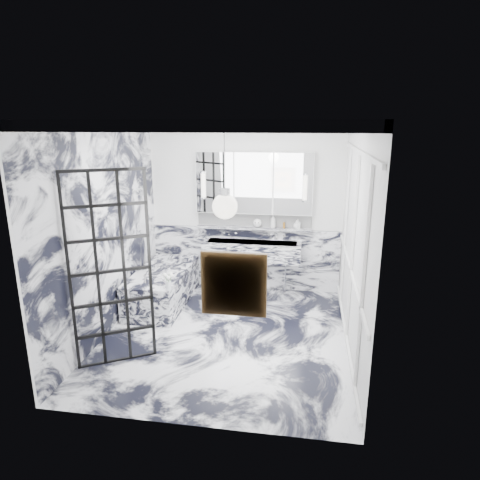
% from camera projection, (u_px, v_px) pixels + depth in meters
% --- Properties ---
extents(floor, '(3.60, 3.60, 0.00)m').
position_uv_depth(floor, '(226.00, 335.00, 5.77)').
color(floor, white).
rests_on(floor, ground).
extents(ceiling, '(3.60, 3.60, 0.00)m').
position_uv_depth(ceiling, '(224.00, 120.00, 5.02)').
color(ceiling, white).
rests_on(ceiling, wall_back).
extents(wall_back, '(3.60, 0.00, 3.60)m').
position_uv_depth(wall_back, '(245.00, 207.00, 7.11)').
color(wall_back, white).
rests_on(wall_back, floor).
extents(wall_front, '(3.60, 0.00, 3.60)m').
position_uv_depth(wall_front, '(185.00, 288.00, 3.68)').
color(wall_front, white).
rests_on(wall_front, floor).
extents(wall_left, '(0.00, 3.60, 3.60)m').
position_uv_depth(wall_left, '(106.00, 230.00, 5.64)').
color(wall_left, white).
rests_on(wall_left, floor).
extents(wall_right, '(0.00, 3.60, 3.60)m').
position_uv_depth(wall_right, '(355.00, 240.00, 5.15)').
color(wall_right, white).
rests_on(wall_right, floor).
extents(marble_clad_back, '(3.18, 0.05, 1.05)m').
position_uv_depth(marble_clad_back, '(245.00, 258.00, 7.32)').
color(marble_clad_back, white).
rests_on(marble_clad_back, floor).
extents(marble_clad_left, '(0.02, 3.56, 2.68)m').
position_uv_depth(marble_clad_left, '(107.00, 235.00, 5.65)').
color(marble_clad_left, white).
rests_on(marble_clad_left, floor).
extents(panel_molding, '(0.03, 3.40, 2.30)m').
position_uv_depth(panel_molding, '(353.00, 248.00, 5.18)').
color(panel_molding, white).
rests_on(panel_molding, floor).
extents(soap_bottle_a, '(0.11, 0.11, 0.23)m').
position_uv_depth(soap_bottle_a, '(273.00, 221.00, 7.00)').
color(soap_bottle_a, '#8C5919').
rests_on(soap_bottle_a, ledge).
extents(soap_bottle_b, '(0.09, 0.09, 0.17)m').
position_uv_depth(soap_bottle_b, '(298.00, 224.00, 6.95)').
color(soap_bottle_b, '#4C4C51').
rests_on(soap_bottle_b, ledge).
extents(soap_bottle_c, '(0.12, 0.12, 0.14)m').
position_uv_depth(soap_bottle_c, '(297.00, 225.00, 6.95)').
color(soap_bottle_c, silver).
rests_on(soap_bottle_c, ledge).
extents(face_pot, '(0.14, 0.14, 0.14)m').
position_uv_depth(face_pot, '(257.00, 223.00, 7.05)').
color(face_pot, white).
rests_on(face_pot, ledge).
extents(amber_bottle, '(0.04, 0.04, 0.10)m').
position_uv_depth(amber_bottle, '(284.00, 225.00, 6.99)').
color(amber_bottle, '#8C5919').
rests_on(amber_bottle, ledge).
extents(flower_vase, '(0.07, 0.07, 0.12)m').
position_uv_depth(flower_vase, '(169.00, 285.00, 5.87)').
color(flower_vase, silver).
rests_on(flower_vase, bathtub).
extents(crittall_door, '(0.78, 0.48, 2.29)m').
position_uv_depth(crittall_door, '(111.00, 271.00, 4.85)').
color(crittall_door, black).
rests_on(crittall_door, floor).
extents(artwork, '(0.47, 0.04, 0.47)m').
position_uv_depth(artwork, '(234.00, 284.00, 3.64)').
color(artwork, orange).
rests_on(artwork, wall_front).
extents(pendant_light, '(0.24, 0.24, 0.24)m').
position_uv_depth(pendant_light, '(225.00, 206.00, 4.05)').
color(pendant_light, white).
rests_on(pendant_light, ceiling).
extents(trough_sink, '(1.60, 0.45, 0.30)m').
position_uv_depth(trough_sink, '(252.00, 251.00, 7.03)').
color(trough_sink, silver).
rests_on(trough_sink, wall_back).
extents(ledge, '(1.90, 0.14, 0.04)m').
position_uv_depth(ledge, '(254.00, 228.00, 7.10)').
color(ledge, silver).
rests_on(ledge, wall_back).
extents(subway_tile, '(1.90, 0.03, 0.23)m').
position_uv_depth(subway_tile, '(254.00, 219.00, 7.12)').
color(subway_tile, white).
rests_on(subway_tile, wall_back).
extents(mirror_cabinet, '(1.90, 0.16, 1.00)m').
position_uv_depth(mirror_cabinet, '(254.00, 183.00, 6.90)').
color(mirror_cabinet, white).
rests_on(mirror_cabinet, wall_back).
extents(sconce_left, '(0.07, 0.07, 0.40)m').
position_uv_depth(sconce_left, '(203.00, 185.00, 6.94)').
color(sconce_left, white).
rests_on(sconce_left, mirror_cabinet).
extents(sconce_right, '(0.07, 0.07, 0.40)m').
position_uv_depth(sconce_right, '(305.00, 188.00, 6.69)').
color(sconce_right, white).
rests_on(sconce_right, mirror_cabinet).
extents(bathtub, '(0.75, 1.65, 0.55)m').
position_uv_depth(bathtub, '(163.00, 286.00, 6.72)').
color(bathtub, silver).
rests_on(bathtub, floor).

